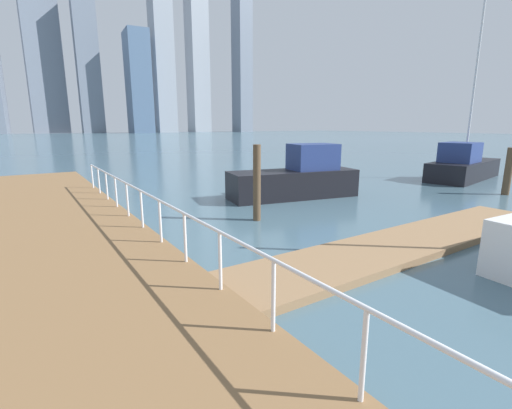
% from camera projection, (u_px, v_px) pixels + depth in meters
% --- Properties ---
extents(ground_plane, '(300.00, 300.00, 0.00)m').
position_uv_depth(ground_plane, '(184.00, 200.00, 15.75)').
color(ground_plane, '#476675').
extents(floating_dock, '(12.24, 2.00, 0.18)m').
position_uv_depth(floating_dock, '(405.00, 243.00, 9.69)').
color(floating_dock, '#93704C').
rests_on(floating_dock, ground_plane).
extents(boardwalk_railing, '(0.06, 26.49, 1.08)m').
position_uv_depth(boardwalk_railing, '(244.00, 258.00, 5.47)').
color(boardwalk_railing, white).
rests_on(boardwalk_railing, boardwalk).
extents(dock_piling_2, '(0.26, 0.26, 2.59)m').
position_uv_depth(dock_piling_2, '(257.00, 183.00, 12.11)').
color(dock_piling_2, brown).
rests_on(dock_piling_2, ground_plane).
extents(dock_piling_4, '(0.33, 0.33, 2.20)m').
position_uv_depth(dock_piling_4, '(508.00, 171.00, 16.70)').
color(dock_piling_4, brown).
rests_on(dock_piling_4, ground_plane).
extents(moored_boat_3, '(6.93, 3.33, 9.92)m').
position_uv_depth(moored_boat_3, '(463.00, 166.00, 21.52)').
color(moored_boat_3, black).
rests_on(moored_boat_3, ground_plane).
extents(moored_boat_4, '(6.08, 2.95, 2.38)m').
position_uv_depth(moored_boat_4, '(297.00, 178.00, 16.20)').
color(moored_boat_4, black).
rests_on(moored_boat_4, ground_plane).
extents(skyline_tower_2, '(13.16, 8.48, 81.88)m').
position_uv_depth(skyline_tower_2, '(40.00, 25.00, 138.81)').
color(skyline_tower_2, slate).
rests_on(skyline_tower_2, ground_plane).
extents(skyline_tower_3, '(8.66, 7.42, 52.36)m').
position_uv_depth(skyline_tower_3, '(88.00, 65.00, 141.32)').
color(skyline_tower_3, slate).
rests_on(skyline_tower_3, ground_plane).
extents(skyline_tower_4, '(9.31, 14.06, 39.53)m').
position_uv_depth(skyline_tower_4, '(138.00, 83.00, 144.84)').
color(skyline_tower_4, slate).
rests_on(skyline_tower_4, ground_plane).
extents(skyline_tower_5, '(8.24, 8.49, 70.25)m').
position_uv_depth(skyline_tower_5, '(162.00, 48.00, 151.36)').
color(skyline_tower_5, '#8C939E').
rests_on(skyline_tower_5, ground_plane).
extents(skyline_tower_6, '(9.02, 8.12, 87.21)m').
position_uv_depth(skyline_tower_6, '(197.00, 33.00, 161.19)').
color(skyline_tower_6, '#8C939E').
rests_on(skyline_tower_6, ground_plane).
extents(skyline_tower_7, '(7.39, 7.92, 61.07)m').
position_uv_depth(skyline_tower_7, '(242.00, 65.00, 167.58)').
color(skyline_tower_7, slate).
rests_on(skyline_tower_7, ground_plane).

